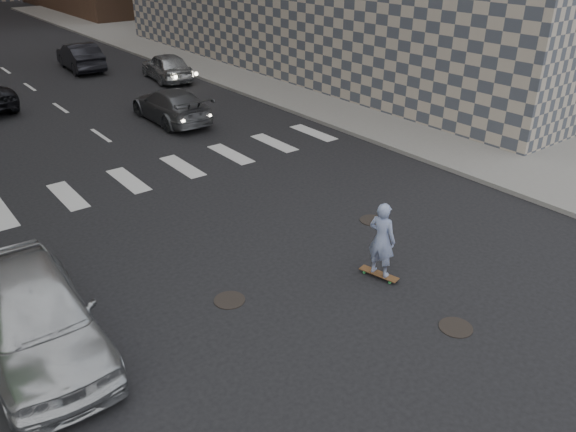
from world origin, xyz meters
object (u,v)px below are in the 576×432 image
at_px(silver_sedan, 35,316).
at_px(traffic_car_d, 167,66).
at_px(traffic_car_b, 171,105).
at_px(skateboarder, 382,240).
at_px(traffic_car_e, 80,57).

bearing_deg(silver_sedan, traffic_car_d, 59.44).
distance_m(traffic_car_b, traffic_car_d, 7.68).
distance_m(skateboarder, silver_sedan, 7.45).
height_order(skateboarder, traffic_car_e, skateboarder).
relative_size(silver_sedan, traffic_car_d, 1.14).
bearing_deg(traffic_car_b, traffic_car_e, -91.11).
xyz_separation_m(skateboarder, traffic_car_e, (2.31, 26.50, -0.24)).
bearing_deg(silver_sedan, traffic_car_b, 55.61).
height_order(silver_sedan, traffic_car_b, silver_sedan).
bearing_deg(traffic_car_d, traffic_car_b, 71.58).
bearing_deg(skateboarder, silver_sedan, 149.33).
height_order(skateboarder, traffic_car_d, skateboarder).
xyz_separation_m(traffic_car_d, traffic_car_e, (-2.86, 5.40, 0.03)).
height_order(traffic_car_d, traffic_car_e, traffic_car_e).
xyz_separation_m(traffic_car_b, traffic_car_d, (3.31, 6.93, 0.05)).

